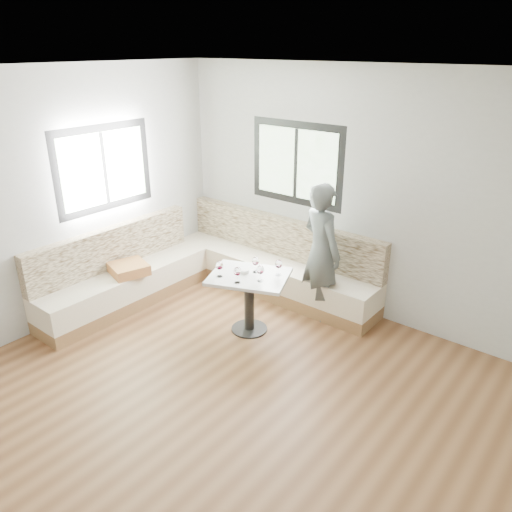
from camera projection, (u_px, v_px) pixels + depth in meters
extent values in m
cube|color=brown|center=(212.00, 417.00, 4.31)|extent=(5.00, 5.00, 0.01)
cube|color=white|center=(196.00, 73.00, 3.21)|extent=(5.00, 5.00, 0.01)
cube|color=#B7B7B2|center=(363.00, 197.00, 5.55)|extent=(5.00, 0.01, 2.80)
cube|color=#B7B7B2|center=(33.00, 207.00, 5.21)|extent=(0.01, 5.00, 2.80)
cube|color=black|center=(296.00, 164.00, 5.96)|extent=(1.30, 0.02, 1.00)
cube|color=black|center=(104.00, 168.00, 5.74)|extent=(0.02, 1.30, 1.00)
cube|color=olive|center=(271.00, 285.00, 6.48)|extent=(2.90, 0.55, 0.16)
cube|color=#F5E8CA|center=(272.00, 270.00, 6.39)|extent=(2.90, 0.55, 0.29)
cube|color=beige|center=(282.00, 236.00, 6.38)|extent=(2.90, 0.14, 0.50)
cube|color=olive|center=(127.00, 298.00, 6.16)|extent=(0.55, 2.25, 0.16)
cube|color=#F5E8CA|center=(125.00, 282.00, 6.07)|extent=(0.55, 2.25, 0.29)
cube|color=beige|center=(111.00, 248.00, 6.03)|extent=(0.14, 2.25, 0.50)
cube|color=gold|center=(129.00, 269.00, 5.92)|extent=(0.50, 0.50, 0.12)
cylinder|color=black|center=(249.00, 329.00, 5.63)|extent=(0.40, 0.40, 0.02)
cylinder|color=black|center=(249.00, 304.00, 5.50)|extent=(0.11, 0.11, 0.64)
cube|color=silver|center=(249.00, 277.00, 5.37)|extent=(1.01, 0.91, 0.04)
imported|color=#4B514F|center=(321.00, 252.00, 5.63)|extent=(0.69, 0.58, 1.61)
cylinder|color=white|center=(245.00, 271.00, 5.41)|extent=(0.09, 0.09, 0.04)
sphere|color=black|center=(246.00, 270.00, 5.40)|extent=(0.02, 0.02, 0.02)
sphere|color=black|center=(244.00, 270.00, 5.41)|extent=(0.02, 0.02, 0.02)
sphere|color=black|center=(244.00, 271.00, 5.39)|extent=(0.02, 0.02, 0.02)
cylinder|color=white|center=(220.00, 276.00, 5.33)|extent=(0.06, 0.06, 0.01)
cylinder|color=white|center=(220.00, 273.00, 5.31)|extent=(0.01, 0.01, 0.08)
ellipsoid|color=white|center=(219.00, 265.00, 5.28)|extent=(0.08, 0.08, 0.10)
cylinder|color=#4C0215|center=(219.00, 267.00, 5.29)|extent=(0.05, 0.05, 0.02)
cylinder|color=white|center=(237.00, 283.00, 5.19)|extent=(0.06, 0.06, 0.01)
cylinder|color=white|center=(237.00, 279.00, 5.17)|extent=(0.01, 0.01, 0.08)
ellipsoid|color=white|center=(237.00, 271.00, 5.14)|extent=(0.08, 0.08, 0.10)
cylinder|color=#4C0215|center=(237.00, 273.00, 5.15)|extent=(0.05, 0.05, 0.02)
cylinder|color=white|center=(260.00, 281.00, 5.23)|extent=(0.06, 0.06, 0.01)
cylinder|color=white|center=(260.00, 277.00, 5.21)|extent=(0.01, 0.01, 0.08)
ellipsoid|color=white|center=(260.00, 270.00, 5.18)|extent=(0.08, 0.08, 0.10)
cylinder|color=#4C0215|center=(260.00, 272.00, 5.19)|extent=(0.05, 0.05, 0.02)
cylinder|color=white|center=(255.00, 272.00, 5.43)|extent=(0.06, 0.06, 0.01)
cylinder|color=white|center=(255.00, 268.00, 5.42)|extent=(0.01, 0.01, 0.08)
ellipsoid|color=white|center=(255.00, 261.00, 5.38)|extent=(0.08, 0.08, 0.10)
cylinder|color=#4C0215|center=(255.00, 263.00, 5.39)|extent=(0.05, 0.05, 0.02)
cylinder|color=white|center=(278.00, 275.00, 5.36)|extent=(0.06, 0.06, 0.01)
cylinder|color=white|center=(278.00, 271.00, 5.35)|extent=(0.01, 0.01, 0.08)
ellipsoid|color=white|center=(279.00, 264.00, 5.31)|extent=(0.08, 0.08, 0.10)
cylinder|color=#4C0215|center=(279.00, 266.00, 5.32)|extent=(0.05, 0.05, 0.02)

